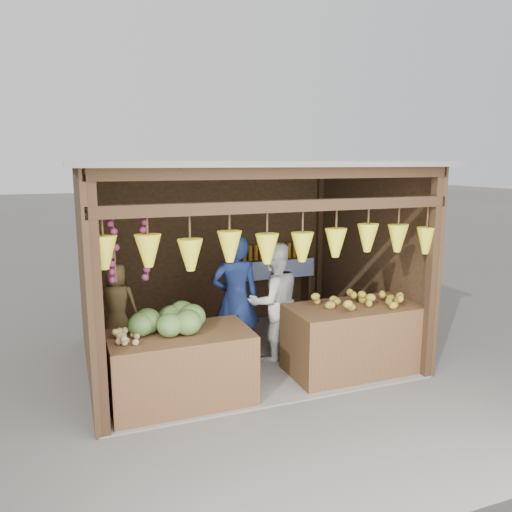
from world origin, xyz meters
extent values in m
plane|color=#514F49|center=(0.00, 0.00, 0.00)|extent=(80.00, 80.00, 0.00)
cube|color=slate|center=(0.00, 0.00, 0.01)|extent=(4.00, 3.00, 0.02)
cube|color=black|center=(0.00, 1.50, 1.30)|extent=(4.00, 0.06, 2.60)
cube|color=black|center=(-2.00, 0.00, 1.30)|extent=(0.06, 3.00, 2.60)
cube|color=black|center=(2.00, 0.00, 1.30)|extent=(0.06, 3.00, 2.60)
cube|color=#605B54|center=(0.00, 0.00, 2.63)|extent=(4.30, 3.30, 0.06)
cube|color=black|center=(-1.94, -1.44, 1.30)|extent=(0.11, 0.11, 2.60)
cube|color=black|center=(1.94, -1.44, 1.30)|extent=(0.11, 0.11, 2.60)
cube|color=black|center=(-1.94, 1.44, 1.30)|extent=(0.11, 0.11, 2.60)
cube|color=black|center=(1.94, 1.44, 1.30)|extent=(0.11, 0.11, 2.60)
cube|color=black|center=(0.00, -1.44, 2.20)|extent=(4.00, 0.12, 0.12)
cube|color=black|center=(0.00, -1.44, 2.54)|extent=(4.00, 0.12, 0.12)
cube|color=#382314|center=(1.05, 1.30, 1.05)|extent=(1.25, 0.30, 0.05)
cube|color=#382314|center=(0.47, 1.30, 0.53)|extent=(0.05, 0.28, 1.05)
cube|color=#382314|center=(1.64, 1.30, 0.53)|extent=(0.05, 0.28, 1.05)
cube|color=blue|center=(1.05, 1.14, 0.92)|extent=(1.25, 0.02, 0.30)
cube|color=#483018|center=(-1.07, -1.02, 0.40)|extent=(1.55, 0.85, 0.81)
cube|color=#452D17|center=(1.18, -0.98, 0.44)|extent=(1.71, 0.85, 0.87)
cube|color=black|center=(-1.62, 0.16, 0.16)|extent=(0.35, 0.35, 0.33)
imported|color=#14224D|center=(-0.14, -0.16, 0.87)|extent=(0.70, 0.53, 1.74)
imported|color=silver|center=(0.38, -0.21, 0.80)|extent=(0.84, 0.69, 1.61)
imported|color=brown|center=(-1.62, 0.16, 0.86)|extent=(0.62, 0.53, 1.08)
camera|label=1|loc=(-2.15, -6.17, 2.65)|focal=35.00mm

